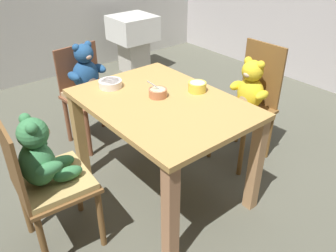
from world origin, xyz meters
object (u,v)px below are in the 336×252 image
dining_table (162,119)px  teddy_chair_far_center (249,94)px  teddy_chair_near_front (44,168)px  porridge_bowl_yellow_far_center (197,87)px  sink_basin (133,35)px  porridge_bowl_terracotta_center (158,93)px  porridge_bowl_white_near_left (110,84)px  teddy_chair_near_left (88,81)px

dining_table → teddy_chair_far_center: 0.79m
teddy_chair_far_center → teddy_chair_near_front: (-0.10, -1.56, 0.00)m
dining_table → teddy_chair_near_front: bearing=-92.3°
porridge_bowl_yellow_far_center → sink_basin: (-2.08, 0.91, -0.29)m
teddy_chair_near_front → porridge_bowl_terracotta_center: size_ratio=7.40×
teddy_chair_far_center → sink_basin: size_ratio=1.31×
porridge_bowl_yellow_far_center → porridge_bowl_white_near_left: 0.58m
sink_basin → dining_table: bearing=-29.9°
teddy_chair_near_left → porridge_bowl_white_near_left: teddy_chair_near_left is taller
dining_table → teddy_chair_near_front: size_ratio=1.29×
porridge_bowl_terracotta_center → sink_basin: bearing=149.7°
teddy_chair_far_center → sink_basin: teddy_chair_far_center is taller
porridge_bowl_white_near_left → sink_basin: (-1.67, 1.32, -0.28)m
porridge_bowl_white_near_left → teddy_chair_near_front: bearing=-61.2°
dining_table → sink_basin: 2.37m
teddy_chair_near_left → porridge_bowl_terracotta_center: size_ratio=7.43×
dining_table → porridge_bowl_white_near_left: bearing=-160.7°
dining_table → teddy_chair_near_left: teddy_chair_near_left is taller
teddy_chair_far_center → sink_basin: bearing=-101.9°
dining_table → porridge_bowl_yellow_far_center: 0.31m
porridge_bowl_terracotta_center → sink_basin: porridge_bowl_terracotta_center is taller
porridge_bowl_yellow_far_center → sink_basin: size_ratio=0.17×
porridge_bowl_terracotta_center → porridge_bowl_white_near_left: bearing=-154.1°
porridge_bowl_white_near_left → porridge_bowl_yellow_far_center: bearing=43.9°
teddy_chair_far_center → porridge_bowl_terracotta_center: (-0.14, -0.77, 0.19)m
sink_basin → teddy_chair_near_left: bearing=-47.2°
teddy_chair_near_left → porridge_bowl_terracotta_center: 0.88m
teddy_chair_near_front → sink_basin: size_ratio=1.24×
porridge_bowl_terracotta_center → porridge_bowl_yellow_far_center: (0.10, 0.25, 0.01)m
porridge_bowl_terracotta_center → sink_basin: size_ratio=0.17×
dining_table → porridge_bowl_terracotta_center: (-0.06, 0.02, 0.15)m
teddy_chair_far_center → porridge_bowl_yellow_far_center: size_ratio=7.71×
porridge_bowl_white_near_left → teddy_chair_far_center: bearing=63.8°
teddy_chair_near_front → teddy_chair_near_left: size_ratio=1.00×
porridge_bowl_white_near_left → sink_basin: porridge_bowl_white_near_left is taller
porridge_bowl_yellow_far_center → sink_basin: 2.29m
teddy_chair_near_front → porridge_bowl_terracotta_center: 0.82m
teddy_chair_far_center → dining_table: bearing=-6.6°
porridge_bowl_yellow_far_center → porridge_bowl_white_near_left: (-0.42, -0.40, -0.01)m
sink_basin → porridge_bowl_terracotta_center: bearing=-30.3°
teddy_chair_far_center → teddy_chair_near_front: 1.57m
teddy_chair_near_front → teddy_chair_near_left: teddy_chair_near_left is taller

